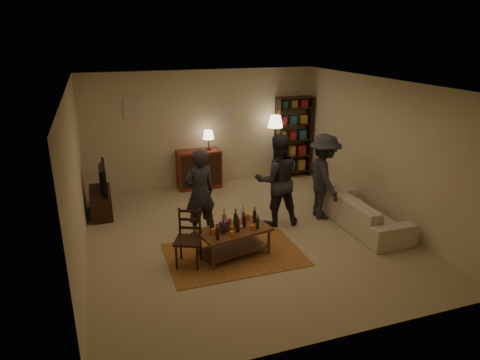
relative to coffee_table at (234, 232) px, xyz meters
name	(u,v)px	position (x,y,z in m)	size (l,w,h in m)	color
floor	(245,234)	(0.44, 0.66, -0.41)	(6.00, 6.00, 0.00)	#C6B793
room_shell	(175,110)	(-0.21, 3.64, 1.40)	(6.00, 6.00, 6.00)	beige
rug	(234,254)	(0.01, 0.00, -0.41)	(2.20, 1.50, 0.01)	brown
coffee_table	(234,232)	(0.00, 0.00, 0.00)	(1.26, 0.85, 0.81)	brown
dining_chair	(189,236)	(-0.75, -0.03, 0.07)	(0.53, 0.53, 0.92)	#321F10
tv_stand	(101,196)	(-2.01, 2.46, -0.03)	(0.40, 1.00, 1.06)	#321F10
dresser	(199,168)	(0.24, 3.37, 0.06)	(1.00, 0.50, 1.36)	maroon
bookshelf	(293,137)	(2.68, 3.44, 0.62)	(0.90, 0.34, 2.02)	#321F10
floor_lamp	(275,126)	(2.12, 3.31, 0.95)	(0.36, 0.36, 1.61)	black
sofa	(363,212)	(2.64, 0.26, -0.11)	(2.08, 0.81, 0.61)	beige
person_left	(200,193)	(-0.34, 0.91, 0.39)	(0.59, 0.39, 1.62)	#27272E
person_right	(277,180)	(1.16, 0.93, 0.46)	(0.85, 0.67, 1.76)	#2A2B32
person_by_sofa	(324,177)	(2.14, 0.91, 0.43)	(1.09, 0.62, 1.68)	#2A2B32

